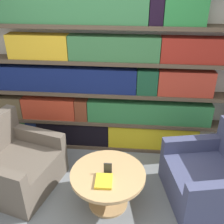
# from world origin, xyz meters

# --- Properties ---
(ground_plane) EXTENTS (14.00, 14.00, 0.00)m
(ground_plane) POSITION_xyz_m (0.00, 0.00, 0.00)
(ground_plane) COLOR slate
(bookshelf) EXTENTS (3.51, 0.30, 2.25)m
(bookshelf) POSITION_xyz_m (-0.05, 1.41, 1.09)
(bookshelf) COLOR silver
(bookshelf) RESTS_ON ground_plane
(armchair_left) EXTENTS (1.05, 1.10, 0.85)m
(armchair_left) POSITION_xyz_m (-1.02, 0.46, 0.29)
(armchair_left) COLOR brown
(armchair_left) RESTS_ON ground_plane
(armchair_right) EXTENTS (1.01, 1.06, 0.85)m
(armchair_right) POSITION_xyz_m (1.32, 0.46, 0.29)
(armchair_right) COLOR #42476B
(armchair_right) RESTS_ON ground_plane
(coffee_table) EXTENTS (0.83, 0.83, 0.46)m
(coffee_table) POSITION_xyz_m (0.15, 0.25, 0.33)
(coffee_table) COLOR tan
(coffee_table) RESTS_ON ground_plane
(table_sign) EXTENTS (0.09, 0.06, 0.13)m
(table_sign) POSITION_xyz_m (0.15, 0.25, 0.51)
(table_sign) COLOR black
(table_sign) RESTS_ON coffee_table
(stray_book) EXTENTS (0.18, 0.23, 0.03)m
(stray_book) POSITION_xyz_m (0.12, 0.11, 0.47)
(stray_book) COLOR gold
(stray_book) RESTS_ON coffee_table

